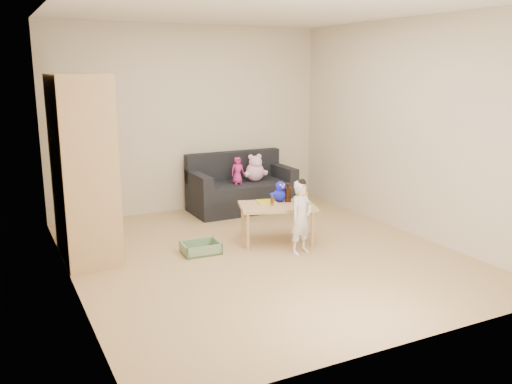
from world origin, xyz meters
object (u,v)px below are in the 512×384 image
toddler (301,218)px  play_table (277,223)px  sofa (242,196)px  wardrobe (83,168)px

toddler → play_table: bearing=78.4°
sofa → play_table: play_table is taller
sofa → wardrobe: bearing=-157.7°
wardrobe → sofa: size_ratio=1.33×
wardrobe → play_table: bearing=-14.0°
wardrobe → play_table: wardrobe is taller
sofa → toddler: size_ratio=1.85×
sofa → toddler: bearing=-96.4°
play_table → toddler: 0.49m
sofa → play_table: size_ratio=1.71×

